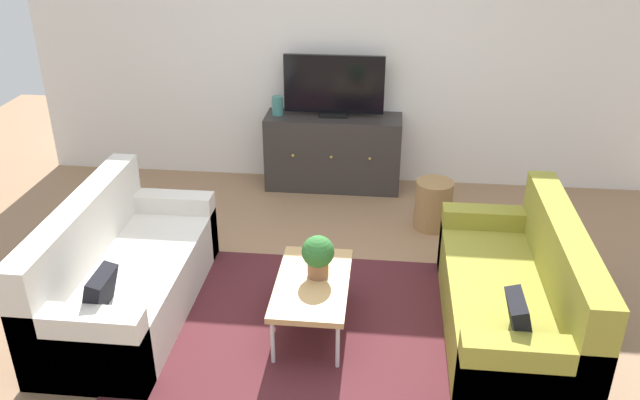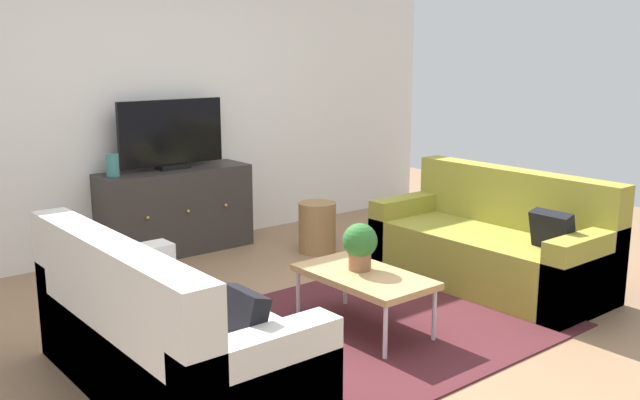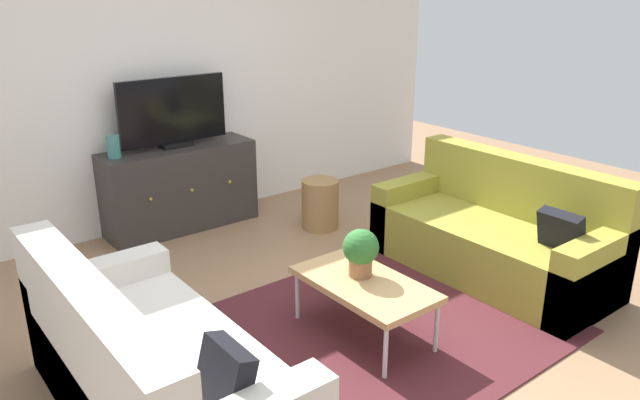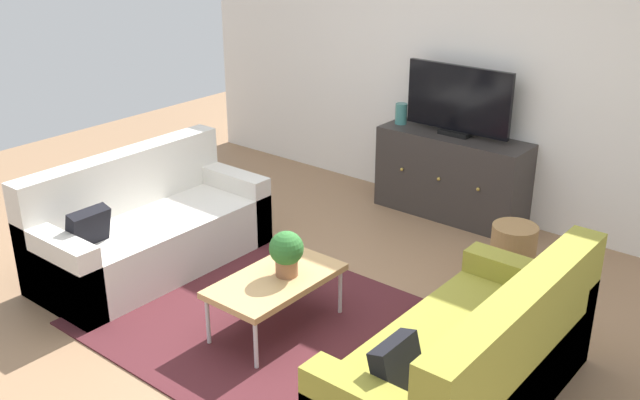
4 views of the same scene
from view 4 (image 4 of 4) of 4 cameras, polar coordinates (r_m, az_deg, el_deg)
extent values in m
plane|color=#997251|center=(5.14, -2.17, -9.27)|extent=(10.00, 10.00, 0.00)
cube|color=white|center=(6.63, 12.57, 10.23)|extent=(6.40, 0.12, 2.70)
cube|color=#4C1E23|center=(5.04, -3.31, -9.90)|extent=(2.50, 1.90, 0.01)
cube|color=silver|center=(5.86, -12.86, -3.23)|extent=(0.83, 1.83, 0.43)
cube|color=silver|center=(6.00, -14.92, -0.43)|extent=(0.20, 1.83, 0.88)
cube|color=silver|center=(6.31, -7.11, -0.14)|extent=(0.83, 0.18, 0.58)
cube|color=silver|center=(5.42, -19.71, -5.35)|extent=(0.83, 0.18, 0.58)
cube|color=black|center=(5.38, -17.65, -2.18)|extent=(0.18, 0.30, 0.32)
cube|color=olive|center=(4.31, 10.85, -13.21)|extent=(0.83, 1.83, 0.43)
cube|color=olive|center=(4.08, 15.02, -12.08)|extent=(0.20, 1.83, 0.88)
cube|color=olive|center=(4.91, 15.63, -7.87)|extent=(0.83, 0.18, 0.58)
cube|color=black|center=(3.72, 6.06, -12.99)|extent=(0.17, 0.30, 0.32)
cube|color=tan|center=(4.86, -3.47, -6.28)|extent=(0.51, 0.92, 0.04)
cylinder|color=silver|center=(4.84, -8.74, -9.34)|extent=(0.03, 0.03, 0.35)
cylinder|color=silver|center=(4.57, -5.03, -11.21)|extent=(0.03, 0.03, 0.35)
cylinder|color=silver|center=(5.35, -2.06, -5.73)|extent=(0.03, 0.03, 0.35)
cylinder|color=silver|center=(5.11, 1.58, -7.17)|extent=(0.03, 0.03, 0.35)
cylinder|color=#936042|center=(4.85, -2.61, -5.27)|extent=(0.15, 0.15, 0.11)
sphere|color=#2D6B2D|center=(4.79, -2.64, -3.78)|extent=(0.23, 0.23, 0.23)
cube|color=#332D2B|center=(6.70, 10.22, 1.87)|extent=(1.37, 0.44, 0.76)
sphere|color=#B79338|center=(6.68, 6.39, 2.39)|extent=(0.03, 0.03, 0.03)
sphere|color=#B79338|center=(6.49, 9.23, 1.63)|extent=(0.03, 0.03, 0.03)
sphere|color=#B79338|center=(6.32, 12.22, 0.83)|extent=(0.03, 0.03, 0.03)
cube|color=black|center=(6.58, 10.55, 5.19)|extent=(0.28, 0.16, 0.04)
cube|color=black|center=(6.50, 10.74, 7.78)|extent=(0.99, 0.04, 0.58)
cylinder|color=teal|center=(6.82, 6.34, 6.71)|extent=(0.11, 0.11, 0.19)
cylinder|color=#9E7547|center=(5.69, 14.79, -4.07)|extent=(0.34, 0.34, 0.46)
camera|label=1|loc=(2.56, -70.18, 12.89)|focal=36.78mm
camera|label=2|loc=(5.96, -51.14, 5.51)|focal=39.57mm
camera|label=3|loc=(5.32, -45.03, 10.14)|focal=34.39mm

